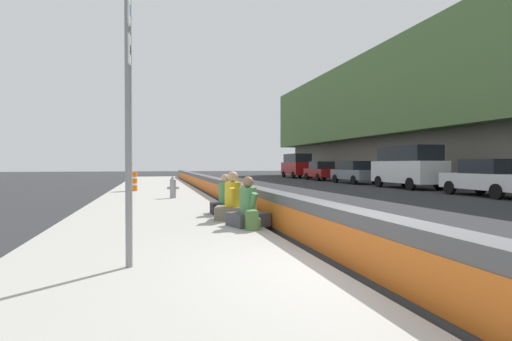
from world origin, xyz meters
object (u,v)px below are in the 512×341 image
(seated_person_foreground, at_px, (248,210))
(backpack, at_px, (252,220))
(parked_car_far, at_px, (321,171))
(seated_person_rear, at_px, (225,201))
(construction_barrel, at_px, (132,181))
(route_sign_post, at_px, (129,108))
(parked_car_fourth, at_px, (408,166))
(seated_person_middle, at_px, (233,204))
(parked_car_farther, at_px, (297,165))
(fire_hydrant, at_px, (173,187))
(parked_car_midline, at_px, (355,172))
(parked_car_third, at_px, (489,178))

(seated_person_foreground, distance_m, backpack, 0.57)
(seated_person_foreground, relative_size, parked_car_far, 0.24)
(seated_person_rear, xyz_separation_m, construction_barrel, (10.16, 2.93, 0.14))
(route_sign_post, height_order, seated_person_foreground, route_sign_post)
(parked_car_fourth, bearing_deg, seated_person_middle, 132.17)
(backpack, bearing_deg, construction_barrel, 12.97)
(construction_barrel, relative_size, parked_car_farther, 0.19)
(seated_person_rear, relative_size, backpack, 2.67)
(parked_car_farther, bearing_deg, fire_hydrant, 150.06)
(seated_person_middle, distance_m, parked_car_midline, 22.32)
(seated_person_middle, relative_size, construction_barrel, 1.23)
(parked_car_third, xyz_separation_m, parked_car_far, (18.94, 0.03, 0.00))
(parked_car_third, bearing_deg, parked_car_farther, 0.01)
(seated_person_foreground, relative_size, backpack, 2.69)
(route_sign_post, height_order, construction_barrel, route_sign_post)
(route_sign_post, xyz_separation_m, parked_car_third, (9.76, -15.15, -1.35))
(seated_person_foreground, relative_size, parked_car_midline, 0.24)
(route_sign_post, distance_m, seated_person_middle, 4.96)
(parked_car_far, bearing_deg, route_sign_post, 152.23)
(construction_barrel, height_order, parked_car_farther, parked_car_farther)
(fire_hydrant, relative_size, parked_car_third, 0.19)
(route_sign_post, bearing_deg, parked_car_far, -27.77)
(fire_hydrant, xyz_separation_m, seated_person_rear, (-5.45, -1.15, -0.11))
(seated_person_rear, relative_size, construction_barrel, 1.13)
(seated_person_middle, distance_m, construction_barrel, 11.72)
(backpack, height_order, parked_car_fourth, parked_car_fourth)
(parked_car_midline, distance_m, parked_car_far, 6.38)
(backpack, bearing_deg, seated_person_foreground, -4.65)
(route_sign_post, relative_size, seated_person_foreground, 3.34)
(parked_car_farther, bearing_deg, construction_barrel, 141.21)
(route_sign_post, relative_size, parked_car_far, 0.79)
(fire_hydrant, bearing_deg, backpack, -171.72)
(seated_person_foreground, relative_size, parked_car_fourth, 0.21)
(parked_car_third, xyz_separation_m, parked_car_farther, (25.46, 0.01, 0.49))
(parked_car_fourth, relative_size, parked_car_midline, 1.12)
(seated_person_foreground, xyz_separation_m, seated_person_middle, (1.07, 0.13, 0.03))
(seated_person_foreground, distance_m, parked_car_fourth, 18.28)
(backpack, xyz_separation_m, parked_car_fourth, (13.44, -12.98, 1.02))
(backpack, bearing_deg, parked_car_third, -60.60)
(fire_hydrant, distance_m, seated_person_middle, 6.74)
(parked_car_far, bearing_deg, seated_person_middle, 152.24)
(route_sign_post, relative_size, seated_person_middle, 3.08)
(route_sign_post, distance_m, parked_car_midline, 26.97)
(parked_car_farther, bearing_deg, parked_car_midline, 179.77)
(seated_person_foreground, distance_m, parked_car_midline, 23.13)
(fire_hydrant, bearing_deg, parked_car_midline, -50.55)
(construction_barrel, height_order, parked_car_fourth, parked_car_fourth)
(fire_hydrant, bearing_deg, construction_barrel, 20.78)
(route_sign_post, height_order, parked_car_farther, route_sign_post)
(fire_hydrant, relative_size, parked_car_fourth, 0.17)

